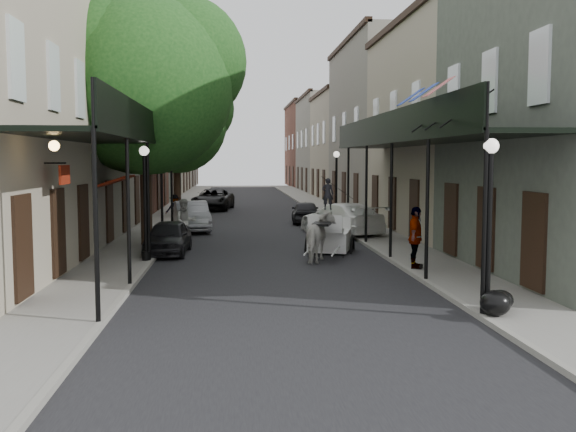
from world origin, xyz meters
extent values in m
plane|color=gray|center=(0.00, 0.00, 0.00)|extent=(140.00, 140.00, 0.00)
cube|color=black|center=(0.00, 20.00, 0.01)|extent=(8.00, 90.00, 0.01)
cube|color=gray|center=(-5.00, 20.00, 0.06)|extent=(2.20, 90.00, 0.12)
cube|color=gray|center=(5.00, 20.00, 0.06)|extent=(2.20, 90.00, 0.12)
cube|color=#9E947E|center=(-8.60, 30.00, 5.25)|extent=(5.00, 80.00, 10.50)
cube|color=gray|center=(8.60, 30.00, 5.25)|extent=(5.00, 80.00, 10.50)
cube|color=black|center=(-5.00, 7.00, 4.00)|extent=(2.20, 18.00, 0.12)
cube|color=black|center=(-3.95, 7.00, 4.50)|extent=(0.06, 18.00, 1.00)
cylinder|color=black|center=(-4.00, -2.00, 2.12)|extent=(0.10, 0.10, 4.00)
cylinder|color=black|center=(-4.00, 6.00, 2.12)|extent=(0.10, 0.10, 4.00)
cylinder|color=black|center=(-4.00, 14.00, 2.12)|extent=(0.10, 0.10, 4.00)
cube|color=black|center=(5.00, 7.00, 4.00)|extent=(2.20, 18.00, 0.12)
cube|color=black|center=(3.95, 7.00, 4.50)|extent=(0.06, 18.00, 1.00)
cylinder|color=black|center=(4.00, -2.00, 2.12)|extent=(0.10, 0.10, 4.00)
cylinder|color=black|center=(4.00, 6.00, 2.12)|extent=(0.10, 0.10, 4.00)
cylinder|color=black|center=(4.00, 14.00, 2.12)|extent=(0.10, 0.10, 4.00)
cylinder|color=#382619|center=(-4.60, 10.00, 2.92)|extent=(0.44, 0.44, 5.60)
sphere|color=#184616|center=(-4.60, 10.00, 6.20)|extent=(6.80, 6.80, 6.80)
sphere|color=#184616|center=(-3.24, 10.60, 7.20)|extent=(5.10, 5.10, 5.10)
cylinder|color=#382619|center=(-4.60, 24.00, 2.64)|extent=(0.44, 0.44, 5.04)
sphere|color=#184616|center=(-4.60, 24.00, 5.58)|extent=(6.00, 6.00, 6.00)
sphere|color=#184616|center=(-3.40, 24.60, 6.48)|extent=(4.50, 4.50, 4.50)
cylinder|color=black|center=(4.10, -2.00, 0.27)|extent=(0.28, 0.28, 0.30)
cylinder|color=black|center=(4.10, -2.00, 1.82)|extent=(0.12, 0.12, 3.40)
sphere|color=white|center=(4.10, -2.00, 3.67)|extent=(0.32, 0.32, 0.32)
cylinder|color=black|center=(-4.10, 6.00, 0.27)|extent=(0.28, 0.28, 0.30)
cylinder|color=black|center=(-4.10, 6.00, 1.82)|extent=(0.12, 0.12, 3.40)
sphere|color=white|center=(-4.10, 6.00, 3.67)|extent=(0.32, 0.32, 0.32)
cylinder|color=black|center=(4.10, 18.00, 0.27)|extent=(0.28, 0.28, 0.30)
cylinder|color=black|center=(4.10, 18.00, 1.82)|extent=(0.12, 0.12, 3.40)
sphere|color=white|center=(4.10, 18.00, 3.67)|extent=(0.32, 0.32, 0.32)
imported|color=beige|center=(1.66, 6.00, 0.83)|extent=(1.38, 2.13, 1.65)
torus|color=black|center=(1.64, 9.02, 0.62)|extent=(0.43, 1.27, 1.29)
torus|color=black|center=(3.23, 8.58, 0.62)|extent=(0.43, 1.27, 1.29)
torus|color=black|center=(1.46, 7.61, 0.32)|extent=(0.25, 0.67, 0.67)
torus|color=black|center=(2.66, 7.28, 0.32)|extent=(0.25, 0.67, 0.67)
cube|color=silver|center=(2.38, 8.61, 1.05)|extent=(1.84, 2.11, 0.70)
cube|color=silver|center=(2.10, 7.59, 1.55)|extent=(1.31, 0.85, 0.12)
cube|color=silver|center=(2.03, 7.35, 1.85)|extent=(1.19, 0.42, 0.50)
imported|color=black|center=(2.10, 7.59, 2.18)|extent=(0.47, 0.37, 1.13)
imported|color=#B7B7AD|center=(-3.19, 10.79, 0.92)|extent=(1.06, 0.94, 1.83)
imported|color=gray|center=(-4.30, 18.71, 0.86)|extent=(1.09, 0.86, 1.47)
imported|color=gray|center=(4.20, 3.75, 1.05)|extent=(0.84, 1.18, 1.86)
imported|color=black|center=(-3.60, 8.14, 0.62)|extent=(1.62, 3.67, 1.23)
imported|color=#9B9CA0|center=(-3.24, 15.70, 0.71)|extent=(2.12, 4.46, 1.41)
imported|color=black|center=(-2.60, 28.61, 0.72)|extent=(3.00, 5.42, 1.44)
imported|color=white|center=(3.60, 13.46, 0.74)|extent=(3.73, 5.47, 1.47)
imported|color=black|center=(2.60, 19.00, 0.61)|extent=(1.68, 3.66, 1.22)
ellipsoid|color=black|center=(4.20, -2.20, 0.39)|extent=(0.64, 0.64, 0.54)
ellipsoid|color=black|center=(4.50, -1.75, 0.34)|extent=(0.56, 0.56, 0.45)
camera|label=1|loc=(-1.27, -14.99, 3.38)|focal=40.00mm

